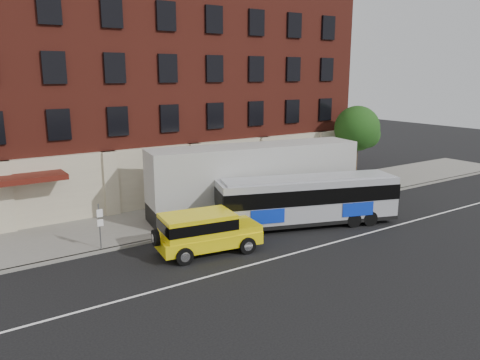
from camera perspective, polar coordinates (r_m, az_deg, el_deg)
ground at (r=24.03m, az=8.36°, el=-8.89°), size 120.00×120.00×0.00m
sidewalk at (r=30.87m, az=-2.91°, el=-3.70°), size 60.00×6.00×0.15m
kerb at (r=28.45m, az=0.22°, el=-5.12°), size 60.00×0.25×0.15m
lane_line at (r=24.38m, az=7.57°, el=-8.53°), size 60.00×0.12×0.01m
building at (r=36.64m, az=-9.57°, el=10.67°), size 30.00×12.10×15.00m
sign_pole at (r=24.65m, az=-16.64°, el=-5.16°), size 0.30×0.20×2.50m
street_tree at (r=38.93m, az=14.06°, el=5.89°), size 3.60×3.60×6.20m
city_bus at (r=27.91m, az=8.26°, el=-2.29°), size 10.93×5.65×2.95m
yellow_suv at (r=23.64m, az=-4.41°, el=-6.08°), size 5.57×2.96×2.08m
shipping_container at (r=29.67m, az=1.81°, el=-0.08°), size 13.74×5.04×4.49m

